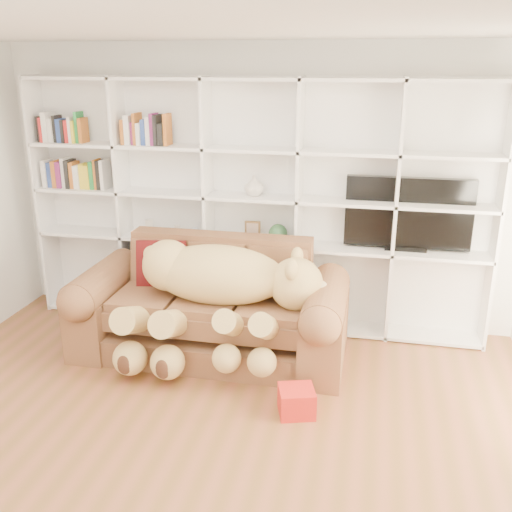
% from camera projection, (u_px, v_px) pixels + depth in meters
% --- Properties ---
extents(floor, '(5.00, 5.00, 0.00)m').
position_uv_depth(floor, '(177.00, 472.00, 3.69)').
color(floor, brown).
rests_on(floor, ground).
extents(ceiling, '(5.00, 5.00, 0.00)m').
position_uv_depth(ceiling, '(152.00, 22.00, 2.81)').
color(ceiling, white).
rests_on(ceiling, wall_back).
extents(wall_back, '(5.00, 0.02, 2.70)m').
position_uv_depth(wall_back, '(257.00, 188.00, 5.56)').
color(wall_back, white).
rests_on(wall_back, floor).
extents(bookshelf, '(4.43, 0.35, 2.40)m').
position_uv_depth(bookshelf, '(230.00, 194.00, 5.50)').
color(bookshelf, white).
rests_on(bookshelf, floor).
extents(sofa, '(2.39, 1.03, 1.01)m').
position_uv_depth(sofa, '(212.00, 312.00, 5.12)').
color(sofa, brown).
rests_on(sofa, floor).
extents(teddy_bear, '(1.73, 0.96, 1.00)m').
position_uv_depth(teddy_bear, '(216.00, 289.00, 4.82)').
color(teddy_bear, tan).
rests_on(teddy_bear, sofa).
extents(throw_pillow, '(0.49, 0.33, 0.47)m').
position_uv_depth(throw_pillow, '(162.00, 265.00, 5.27)').
color(throw_pillow, '#55100E').
rests_on(throw_pillow, sofa).
extents(gift_box, '(0.32, 0.31, 0.21)m').
position_uv_depth(gift_box, '(296.00, 401.00, 4.27)').
color(gift_box, red).
rests_on(gift_box, floor).
extents(tv, '(1.14, 0.18, 0.67)m').
position_uv_depth(tv, '(408.00, 214.00, 5.19)').
color(tv, black).
rests_on(tv, bookshelf).
extents(picture_frame, '(0.15, 0.04, 0.19)m').
position_uv_depth(picture_frame, '(253.00, 231.00, 5.50)').
color(picture_frame, '#55391D').
rests_on(picture_frame, bookshelf).
extents(green_vase, '(0.18, 0.18, 0.18)m').
position_uv_depth(green_vase, '(278.00, 233.00, 5.46)').
color(green_vase, '#316035').
rests_on(green_vase, bookshelf).
extents(figurine_tall, '(0.09, 0.09, 0.15)m').
position_uv_depth(figurine_tall, '(149.00, 227.00, 5.73)').
color(figurine_tall, beige).
rests_on(figurine_tall, bookshelf).
extents(figurine_short, '(0.08, 0.08, 0.11)m').
position_uv_depth(figurine_short, '(177.00, 231.00, 5.67)').
color(figurine_short, beige).
rests_on(figurine_short, bookshelf).
extents(snow_globe, '(0.10, 0.10, 0.10)m').
position_uv_depth(snow_globe, '(194.00, 232.00, 5.64)').
color(snow_globe, white).
rests_on(snow_globe, bookshelf).
extents(shelf_vase, '(0.21, 0.21, 0.19)m').
position_uv_depth(shelf_vase, '(254.00, 186.00, 5.36)').
color(shelf_vase, beige).
rests_on(shelf_vase, bookshelf).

